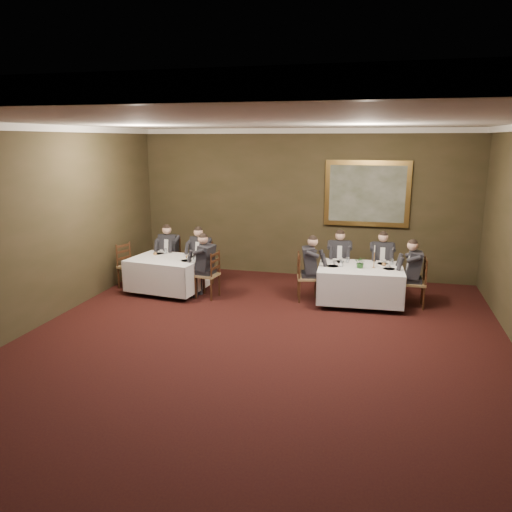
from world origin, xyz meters
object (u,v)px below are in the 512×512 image
at_px(chair_sec_backright, 202,273).
at_px(painting, 367,194).
at_px(diner_main_backright, 381,269).
at_px(chair_main_endright, 414,293).
at_px(chair_main_backleft, 339,277).
at_px(diner_sec_endright, 207,274).
at_px(diner_main_endleft, 308,276).
at_px(table_main, 360,282).
at_px(diner_main_backleft, 339,267).
at_px(chair_sec_endright, 208,284).
at_px(diner_main_endright, 414,282).
at_px(chair_main_backright, 380,280).
at_px(diner_sec_backleft, 170,260).
at_px(centerpiece, 361,262).
at_px(chair_sec_backleft, 170,269).
at_px(diner_sec_backright, 201,263).
at_px(candlestick, 374,259).
at_px(table_second, 168,272).
at_px(chair_main_endleft, 307,287).
at_px(chair_sec_endleft, 130,275).

distance_m(chair_sec_backright, painting, 4.20).
xyz_separation_m(diner_main_backright, chair_main_endright, (0.65, -0.82, -0.23)).
distance_m(chair_main_backleft, diner_sec_endright, 2.90).
bearing_deg(chair_main_endright, diner_main_endleft, 91.82).
distance_m(table_main, diner_main_backleft, 0.96).
distance_m(chair_main_backleft, chair_sec_endright, 2.88).
relative_size(table_main, chair_main_endright, 1.74).
relative_size(diner_main_endright, diner_sec_endright, 1.00).
relative_size(chair_main_backright, diner_sec_backleft, 0.74).
height_order(diner_main_backright, chair_main_endright, diner_main_backright).
xyz_separation_m(diner_main_backright, centerpiece, (-0.41, -0.97, 0.38)).
distance_m(chair_sec_backleft, diner_sec_backright, 0.85).
relative_size(diner_sec_endright, candlestick, 2.87).
relative_size(diner_main_endright, painting, 0.70).
height_order(table_main, chair_sec_backleft, chair_sec_backleft).
distance_m(table_second, chair_main_endleft, 3.02).
distance_m(diner_sec_endright, chair_sec_endleft, 1.94).
distance_m(candlestick, painting, 2.18).
xyz_separation_m(table_second, chair_sec_backleft, (-0.31, 0.83, -0.17)).
bearing_deg(candlestick, diner_sec_backright, 172.96).
bearing_deg(diner_main_backleft, diner_main_endright, 148.81).
height_order(chair_main_backleft, diner_main_endright, diner_main_endright).
xyz_separation_m(diner_sec_endright, centerpiece, (3.12, 0.28, 0.38)).
height_order(chair_main_endright, diner_sec_backright, diner_sec_backright).
relative_size(diner_main_backright, chair_main_endright, 1.35).
distance_m(diner_main_endleft, candlestick, 1.37).
relative_size(chair_sec_backright, centerpiece, 3.98).
relative_size(chair_sec_backright, chair_sec_endleft, 1.00).
distance_m(diner_main_backleft, chair_main_endleft, 1.07).
distance_m(chair_sec_endright, painting, 4.21).
relative_size(diner_main_backleft, chair_sec_endright, 1.35).
distance_m(diner_main_backleft, chair_sec_endleft, 4.64).
height_order(chair_main_backright, centerpiece, centerpiece).
bearing_deg(chair_main_endright, chair_sec_backright, 83.69).
relative_size(chair_main_endright, diner_main_endright, 0.74).
xyz_separation_m(chair_main_backleft, chair_main_endleft, (-0.57, -0.89, 0.00)).
distance_m(diner_sec_backright, diner_sec_endright, 0.95).
bearing_deg(diner_main_backright, diner_sec_backleft, 0.19).
bearing_deg(chair_sec_backleft, diner_main_backright, -174.88).
height_order(chair_main_endright, diner_sec_backleft, diner_sec_backleft).
relative_size(chair_main_endleft, chair_sec_backright, 1.00).
bearing_deg(candlestick, chair_sec_backleft, 172.80).
xyz_separation_m(diner_sec_backright, chair_sec_endright, (0.46, -0.84, -0.23)).
relative_size(chair_main_backright, chair_main_endleft, 1.00).
xyz_separation_m(chair_main_endleft, chair_sec_backleft, (-3.32, 0.63, 0.00)).
xyz_separation_m(chair_main_backright, chair_sec_endright, (-3.51, -1.26, 0.00)).
bearing_deg(diner_sec_backleft, diner_main_backleft, -174.57).
height_order(chair_main_backleft, chair_main_backright, same).
distance_m(table_second, painting, 4.85).
height_order(chair_main_endright, chair_sec_backright, same).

